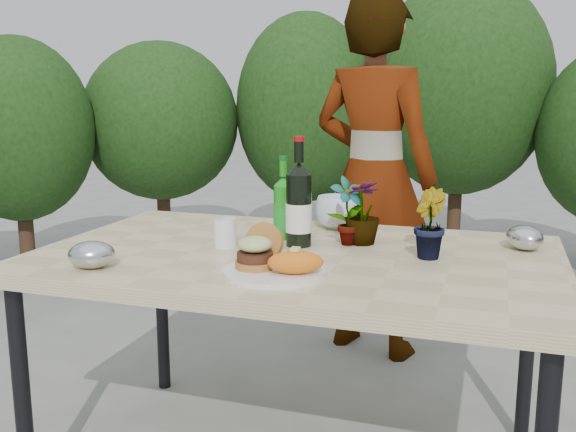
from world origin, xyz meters
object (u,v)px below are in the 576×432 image
(dinner_plate, at_px, (274,272))
(wine_bottle, at_px, (299,206))
(patio_table, at_px, (296,270))
(person, at_px, (374,177))

(dinner_plate, height_order, wine_bottle, wine_bottle)
(patio_table, distance_m, dinner_plate, 0.27)
(person, bearing_deg, patio_table, 104.21)
(patio_table, xyz_separation_m, person, (0.04, 1.11, 0.16))
(patio_table, distance_m, wine_bottle, 0.21)
(person, bearing_deg, dinner_plate, 105.29)
(wine_bottle, relative_size, person, 0.21)
(wine_bottle, height_order, person, person)
(patio_table, bearing_deg, dinner_plate, -86.09)
(dinner_plate, relative_size, wine_bottle, 0.79)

